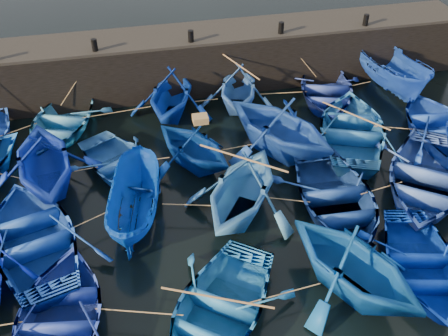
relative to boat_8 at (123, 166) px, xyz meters
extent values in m
plane|color=black|center=(3.46, -4.43, -0.46)|extent=(120.00, 120.00, 0.00)
cube|color=black|center=(3.46, 6.07, 0.79)|extent=(26.00, 2.50, 2.50)
cube|color=black|center=(3.46, 6.07, 2.10)|extent=(26.00, 2.50, 0.12)
cylinder|color=black|center=(-0.54, 5.17, 2.41)|extent=(0.24, 0.24, 0.50)
cylinder|color=black|center=(3.46, 5.17, 2.41)|extent=(0.24, 0.24, 0.50)
cylinder|color=black|center=(7.46, 5.17, 2.41)|extent=(0.24, 0.24, 0.50)
cylinder|color=black|center=(11.46, 5.17, 2.41)|extent=(0.24, 0.24, 0.50)
imported|color=#3078C3|center=(-2.32, 3.44, 0.03)|extent=(4.79, 5.61, 0.99)
imported|color=#072F9D|center=(2.29, 3.70, 0.61)|extent=(4.69, 5.03, 2.15)
imported|color=blue|center=(5.19, 3.69, 0.55)|extent=(4.26, 4.62, 2.02)
imported|color=navy|center=(9.17, 3.44, 0.05)|extent=(4.80, 5.75, 1.03)
imported|color=#153FB4|center=(12.31, 3.66, 0.53)|extent=(2.40, 5.28, 1.98)
imported|color=#0C299F|center=(-2.62, -0.06, 0.75)|extent=(4.61, 5.14, 2.41)
imported|color=#235AA9|center=(0.00, 0.00, 0.00)|extent=(4.95, 5.43, 0.92)
imported|color=navy|center=(2.58, 0.00, 0.50)|extent=(4.62, 4.77, 1.92)
imported|color=#164199|center=(5.92, 0.14, 0.82)|extent=(6.17, 6.37, 2.56)
imported|color=#1C5CA5|center=(9.03, 0.26, 0.11)|extent=(5.68, 6.56, 1.14)
imported|color=#133CB2|center=(12.54, -0.40, 0.08)|extent=(4.09, 5.48, 1.09)
imported|color=#113CA7|center=(-2.90, -3.05, 0.09)|extent=(5.11, 6.16, 1.10)
imported|color=#0338A5|center=(0.21, -2.45, 0.35)|extent=(2.43, 4.43, 1.62)
imported|color=blue|center=(3.68, -2.91, 0.70)|extent=(5.65, 5.80, 2.32)
imported|color=navy|center=(6.77, -3.43, 0.08)|extent=(3.98, 5.40, 1.08)
imported|color=#294BA0|center=(10.22, -3.16, 0.12)|extent=(6.57, 6.92, 1.17)
imported|color=navy|center=(-2.01, -6.12, 0.03)|extent=(4.10, 5.23, 0.99)
imported|color=#155CA3|center=(2.01, -6.83, 0.03)|extent=(5.60, 5.87, 0.99)
imported|color=#0B4D9B|center=(5.87, -6.64, 0.69)|extent=(5.41, 5.66, 2.31)
imported|color=#042DB9|center=(8.14, -6.54, -0.01)|extent=(4.05, 4.96, 0.90)
cube|color=olive|center=(2.88, 0.00, 1.59)|extent=(0.53, 0.44, 0.25)
cylinder|color=tan|center=(-3.89, 3.10, 0.09)|extent=(1.36, 0.69, 0.04)
cylinder|color=tan|center=(-0.01, 3.57, 0.09)|extent=(2.81, 0.30, 0.04)
cylinder|color=tan|center=(3.74, 3.70, 0.09)|extent=(1.10, 0.04, 0.04)
cylinder|color=tan|center=(7.18, 3.57, 0.09)|extent=(2.18, 0.29, 0.04)
cylinder|color=tan|center=(10.74, 3.55, 0.09)|extent=(1.35, 0.26, 0.04)
cylinder|color=tan|center=(-4.13, 0.28, 0.09)|extent=(1.25, 0.73, 0.04)
cylinder|color=tan|center=(-1.31, -0.03, 0.09)|extent=(0.82, 0.10, 0.04)
cylinder|color=tan|center=(1.29, 0.00, 0.09)|extent=(0.78, 0.04, 0.04)
cylinder|color=tan|center=(4.25, 0.07, 0.09)|extent=(1.54, 0.17, 0.04)
cylinder|color=tan|center=(7.47, 0.20, 0.09)|extent=(1.32, 0.16, 0.04)
cylinder|color=tan|center=(10.78, -0.07, 0.09)|extent=(1.72, 0.69, 0.04)
cylinder|color=tan|center=(-1.34, -2.75, 0.09)|extent=(1.32, 0.63, 0.04)
cylinder|color=tan|center=(1.94, -2.68, 0.09)|extent=(1.67, 0.49, 0.04)
cylinder|color=tan|center=(5.23, -3.17, 0.09)|extent=(1.31, 0.55, 0.04)
cylinder|color=tan|center=(8.50, -3.30, 0.09)|extent=(1.66, 0.31, 0.04)
cylinder|color=tan|center=(0.00, -6.47, 0.09)|extent=(2.24, 0.74, 0.04)
cylinder|color=tan|center=(3.94, -6.73, 0.09)|extent=(2.07, 0.22, 0.04)
cylinder|color=tan|center=(7.01, -6.59, 0.09)|extent=(0.47, 0.13, 0.04)
cylinder|color=tan|center=(-1.43, 4.85, 1.12)|extent=(1.81, 0.47, 2.09)
cylinder|color=tan|center=(2.87, 4.98, 1.12)|extent=(1.20, 0.21, 2.09)
cylinder|color=tan|center=(4.33, 4.98, 1.12)|extent=(1.77, 0.21, 2.09)
cylinder|color=tan|center=(8.31, 4.85, 1.12)|extent=(1.74, 0.47, 2.09)
cylinder|color=tan|center=(11.89, 4.96, 1.12)|extent=(0.90, 0.25, 2.08)
cylinder|color=#99724C|center=(5.19, 3.69, 1.59)|extent=(1.08, 2.84, 0.06)
cylinder|color=#99724C|center=(9.03, 0.26, 0.71)|extent=(1.77, 2.49, 0.06)
cylinder|color=#99724C|center=(3.68, -2.91, 1.89)|extent=(2.34, 1.97, 0.06)
cylinder|color=#99724C|center=(2.01, -6.83, 0.56)|extent=(2.74, 1.32, 0.06)
camera|label=1|loc=(0.45, -14.63, 11.17)|focal=40.00mm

